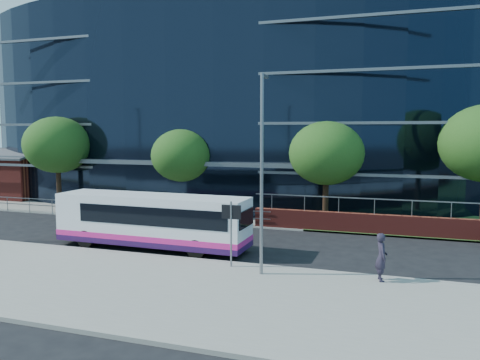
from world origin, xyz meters
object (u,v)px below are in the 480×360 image
(city_bus, at_px, (153,220))
(pedestrian, at_px, (381,257))
(tree_far_a, at_px, (57,145))
(streetlight_east, at_px, (262,168))
(street_sign, at_px, (231,220))
(tree_far_b, at_px, (182,156))
(tree_far_c, at_px, (326,153))
(brick_pavilion, at_px, (10,175))

(city_bus, height_order, pedestrian, city_bus)
(tree_far_a, distance_m, streetlight_east, 22.05)
(street_sign, distance_m, city_bus, 5.43)
(tree_far_b, bearing_deg, tree_far_c, -2.86)
(tree_far_c, relative_size, city_bus, 0.65)
(tree_far_a, bearing_deg, city_bus, -33.66)
(tree_far_b, relative_size, city_bus, 0.60)
(brick_pavilion, height_order, tree_far_a, tree_far_a)
(street_sign, xyz_separation_m, tree_far_a, (-17.50, 10.59, 2.71))
(brick_pavilion, height_order, city_bus, brick_pavilion)
(brick_pavilion, distance_m, street_sign, 30.49)
(tree_far_c, relative_size, pedestrian, 3.50)
(streetlight_east, bearing_deg, pedestrian, 7.29)
(tree_far_b, height_order, pedestrian, tree_far_b)
(tree_far_a, relative_size, pedestrian, 3.75)
(street_sign, bearing_deg, city_bus, 155.82)
(tree_far_b, bearing_deg, pedestrian, -39.13)
(tree_far_a, xyz_separation_m, tree_far_b, (10.00, 0.50, -0.65))
(city_bus, bearing_deg, brick_pavilion, 150.34)
(street_sign, height_order, pedestrian, street_sign)
(tree_far_b, relative_size, streetlight_east, 0.76)
(city_bus, distance_m, pedestrian, 11.26)
(tree_far_a, relative_size, tree_far_c, 1.07)
(tree_far_c, bearing_deg, pedestrian, -71.09)
(tree_far_c, distance_m, pedestrian, 11.71)
(streetlight_east, xyz_separation_m, city_bus, (-6.41, 2.79, -3.00))
(brick_pavilion, relative_size, pedestrian, 4.62)
(tree_far_b, relative_size, pedestrian, 3.25)
(tree_far_b, xyz_separation_m, tree_far_c, (10.00, -0.50, 0.33))
(tree_far_b, distance_m, tree_far_c, 10.02)
(brick_pavilion, bearing_deg, city_bus, -30.82)
(tree_far_b, bearing_deg, street_sign, -55.92)
(tree_far_a, distance_m, city_bus, 15.51)
(brick_pavilion, xyz_separation_m, pedestrian, (32.63, -15.08, -0.86))
(tree_far_a, xyz_separation_m, streetlight_east, (19.00, -11.17, -0.42))
(street_sign, height_order, tree_far_a, tree_far_a)
(street_sign, relative_size, pedestrian, 1.50)
(pedestrian, bearing_deg, city_bus, 64.45)
(pedestrian, bearing_deg, tree_far_b, 36.60)
(tree_far_a, bearing_deg, pedestrian, -24.13)
(streetlight_east, bearing_deg, city_bus, 156.47)
(street_sign, distance_m, tree_far_c, 11.14)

